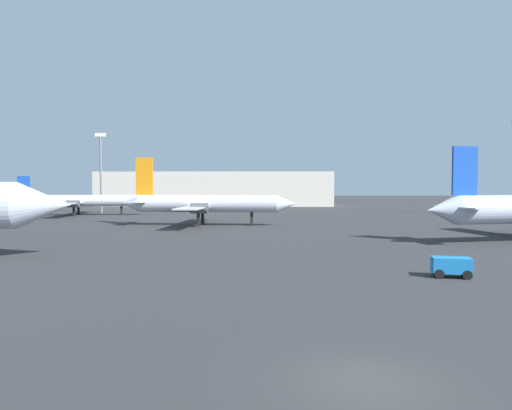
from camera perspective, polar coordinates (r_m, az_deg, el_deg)
ground_plane at (r=15.20m, az=13.51°, el=-20.54°), size 600.00×600.00×0.00m
airplane_distant at (r=70.56m, az=-6.34°, el=0.18°), size 27.08×21.80×10.39m
airplane_far_left at (r=102.12m, az=-20.93°, el=0.49°), size 30.24×23.97×8.13m
baggage_cart at (r=32.64m, az=23.07°, el=-6.95°), size 2.59×1.76×1.30m
light_mast_left at (r=110.11m, az=-18.69°, el=4.42°), size 2.40×0.50×18.05m
terminal_building at (r=147.19m, az=-4.97°, el=2.00°), size 72.30×19.57×10.50m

